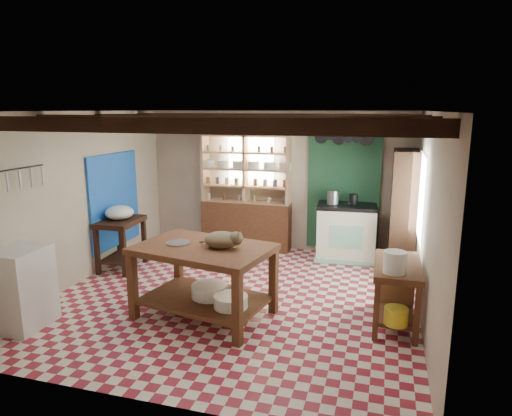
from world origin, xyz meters
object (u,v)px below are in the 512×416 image
(work_table, at_px, (204,281))
(cat, at_px, (222,240))
(right_counter, at_px, (396,294))
(white_cabinet, at_px, (21,288))
(prep_table, at_px, (121,244))
(stove, at_px, (346,232))

(work_table, bearing_deg, cat, 11.31)
(work_table, xyz_separation_m, right_counter, (2.36, 0.44, -0.08))
(work_table, distance_m, white_cabinet, 2.22)
(prep_table, height_order, right_counter, prep_table)
(stove, height_order, right_counter, stove)
(work_table, height_order, white_cabinet, white_cabinet)
(right_counter, bearing_deg, prep_table, 168.69)
(work_table, bearing_deg, stove, 72.24)
(prep_table, bearing_deg, cat, -33.62)
(cat, bearing_deg, right_counter, 12.43)
(work_table, height_order, prep_table, work_table)
(prep_table, xyz_separation_m, white_cabinet, (-0.02, -2.17, 0.07))
(stove, xyz_separation_m, cat, (-1.28, -2.83, 0.54))
(prep_table, distance_m, white_cabinet, 2.17)
(white_cabinet, relative_size, right_counter, 0.90)
(work_table, bearing_deg, white_cabinet, -145.71)
(stove, distance_m, right_counter, 2.53)
(work_table, xyz_separation_m, cat, (0.25, 0.00, 0.57))
(work_table, height_order, stove, stove)
(white_cabinet, xyz_separation_m, cat, (2.29, 0.89, 0.54))
(work_table, relative_size, white_cabinet, 1.67)
(work_table, height_order, right_counter, work_table)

